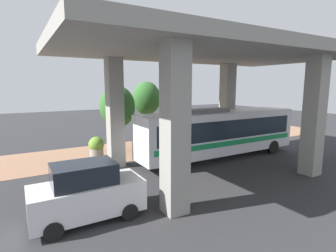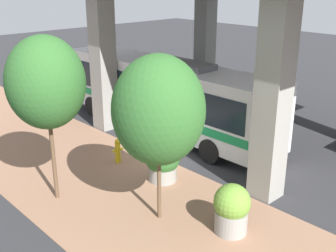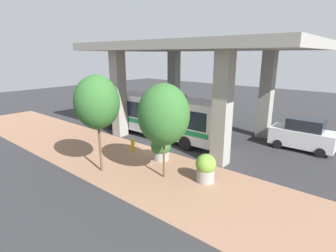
# 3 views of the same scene
# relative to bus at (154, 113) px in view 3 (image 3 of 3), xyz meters

# --- Properties ---
(ground_plane) EXTENTS (80.00, 80.00, 0.00)m
(ground_plane) POSITION_rel_bus_xyz_m (-2.23, -2.37, -1.91)
(ground_plane) COLOR #2D2D30
(ground_plane) RESTS_ON ground
(sidewalk_strip) EXTENTS (6.00, 40.00, 0.02)m
(sidewalk_strip) POSITION_rel_bus_xyz_m (-5.23, -2.37, -1.90)
(sidewalk_strip) COLOR #936B51
(sidewalk_strip) RESTS_ON ground
(overpass) EXTENTS (9.40, 17.14, 7.29)m
(overpass) POSITION_rel_bus_xyz_m (1.77, -2.37, 4.42)
(overpass) COLOR gray
(overpass) RESTS_ON ground
(bus) EXTENTS (2.54, 12.17, 3.51)m
(bus) POSITION_rel_bus_xyz_m (0.00, 0.00, 0.00)
(bus) COLOR silver
(bus) RESTS_ON ground
(fire_hydrant) EXTENTS (0.45, 0.22, 1.01)m
(fire_hydrant) POSITION_rel_bus_xyz_m (-3.77, -1.45, -1.40)
(fire_hydrant) COLOR gold
(fire_hydrant) RESTS_ON ground
(planter_front) EXTENTS (1.26, 1.26, 1.54)m
(planter_front) POSITION_rel_bus_xyz_m (-3.50, -3.77, -1.14)
(planter_front) COLOR gray
(planter_front) RESTS_ON ground
(planter_middle) EXTENTS (1.06, 1.06, 1.52)m
(planter_middle) POSITION_rel_bus_xyz_m (-4.27, -7.50, -1.14)
(planter_middle) COLOR gray
(planter_middle) RESTS_ON ground
(street_tree_near) EXTENTS (2.65, 2.65, 5.06)m
(street_tree_near) POSITION_rel_bus_xyz_m (-5.26, -5.53, 1.56)
(street_tree_near) COLOR brown
(street_tree_near) RESTS_ON ground
(street_tree_far) EXTENTS (2.41, 2.41, 5.40)m
(street_tree_far) POSITION_rel_bus_xyz_m (-6.93, -2.29, 2.04)
(street_tree_far) COLOR brown
(street_tree_far) RESTS_ON ground
(parked_car) EXTENTS (1.90, 4.09, 2.22)m
(parked_car) POSITION_rel_bus_xyz_m (4.12, -10.10, -0.84)
(parked_car) COLOR silver
(parked_car) RESTS_ON ground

